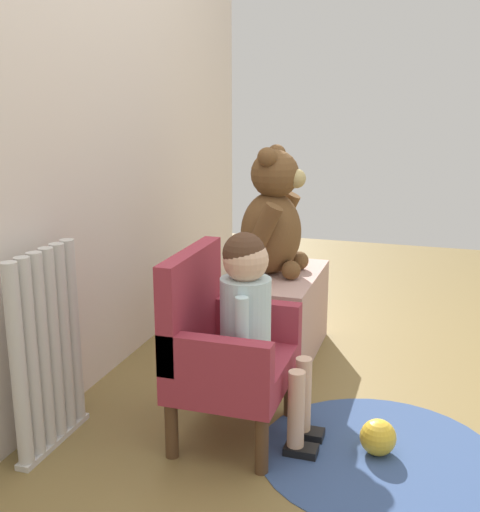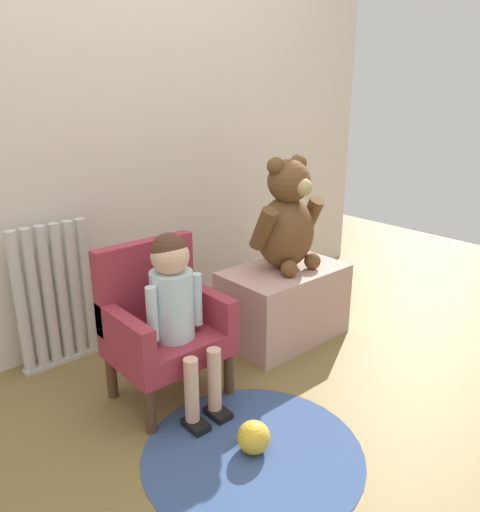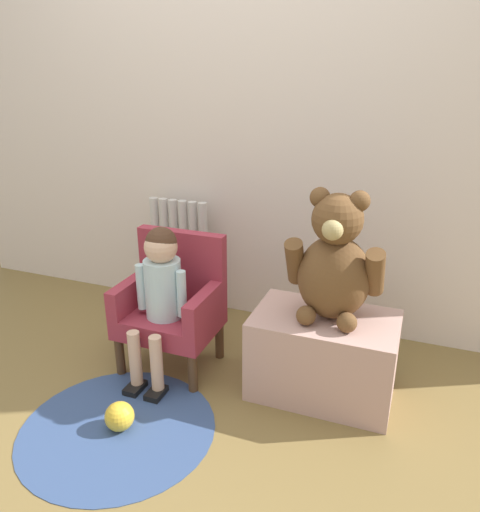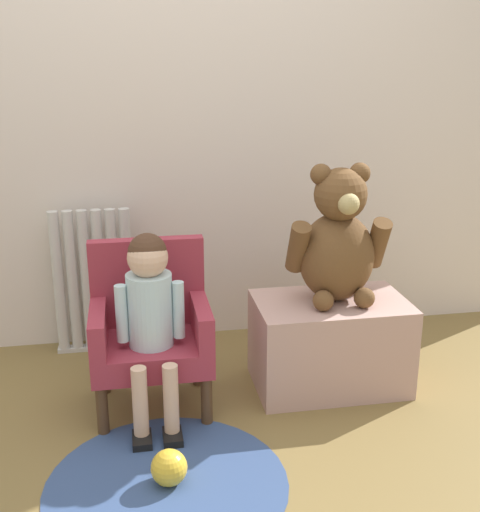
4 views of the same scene
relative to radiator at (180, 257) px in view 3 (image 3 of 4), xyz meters
name	(u,v)px [view 3 (image 3 of 4)]	position (x,y,z in m)	size (l,w,h in m)	color
ground_plane	(138,437)	(0.36, -1.08, -0.34)	(6.00, 6.00, 0.00)	brown
back_wall	(245,104)	(0.36, 0.12, 0.86)	(3.80, 0.05, 2.40)	beige
radiator	(180,257)	(0.00, 0.00, 0.00)	(0.37, 0.05, 0.68)	silver
child_armchair	(173,302)	(0.24, -0.53, -0.01)	(0.45, 0.37, 0.65)	#952D3D
child_figure	(160,283)	(0.24, -0.63, 0.14)	(0.25, 0.35, 0.73)	silver
low_bench	(323,355)	(0.97, -0.52, -0.15)	(0.62, 0.39, 0.38)	tan
large_teddy_bear	(334,264)	(0.99, -0.50, 0.29)	(0.41, 0.29, 0.56)	brown
floor_rug	(118,428)	(0.25, -1.07, -0.33)	(0.80, 0.80, 0.01)	#334A78
toy_ball	(120,416)	(0.26, -1.06, -0.28)	(0.12, 0.12, 0.12)	gold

